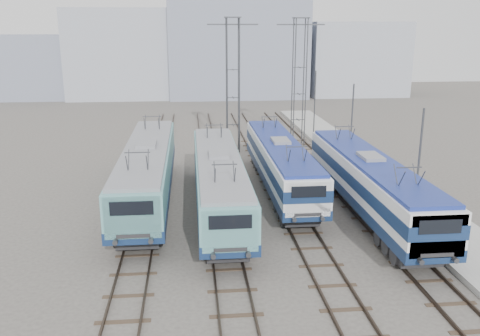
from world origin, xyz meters
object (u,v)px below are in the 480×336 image
Objects in this scene: catenary_tower_east at (299,77)px; mast_rear at (315,106)px; locomotive_center_right at (281,161)px; mast_mid at (351,129)px; locomotive_far_right at (370,181)px; mast_front at (418,171)px; locomotive_far_left at (147,169)px; catenary_tower_west at (233,79)px; locomotive_center_left at (219,179)px.

mast_rear is at bearing 43.60° from catenary_tower_east.
mast_mid is at bearing 34.74° from locomotive_center_right.
locomotive_far_right is 3.19m from mast_front.
locomotive_far_left is 1.08× the size of locomotive_center_right.
catenary_tower_west is (6.75, 14.00, 4.31)m from locomotive_far_left.
mast_rear is at bearing 24.94° from catenary_tower_west.
locomotive_far_left is 16.52m from mast_mid.
catenary_tower_west is 6.80m from catenary_tower_east.
locomotive_far_left is at bearing 152.93° from locomotive_center_left.
locomotive_far_left reaches higher than locomotive_far_right.
mast_front is at bearing -50.11° from locomotive_center_right.
locomotive_far_left is 9.14m from locomotive_center_right.
mast_mid is at bearing -78.14° from catenary_tower_east.
catenary_tower_west is 22.00m from mast_front.
catenary_tower_east reaches higher than mast_rear.
mast_mid is 1.00× the size of mast_rear.
locomotive_center_right is at bearing -111.16° from mast_rear.
locomotive_center_left is 5.95m from locomotive_center_right.
mast_front is (15.35, -6.00, 1.17)m from locomotive_far_left.
catenary_tower_west is at bearing 100.28° from locomotive_center_right.
catenary_tower_east is at bearing 90.73° from locomotive_far_right.
catenary_tower_west is (2.25, 16.30, 4.42)m from locomotive_center_left.
locomotive_far_right is at bearing -8.85° from locomotive_center_left.
mast_rear is (0.00, 24.00, 0.00)m from mast_front.
catenary_tower_east is 4.28m from mast_rear.
catenary_tower_east reaches higher than locomotive_far_right.
locomotive_center_left is 1.48× the size of catenary_tower_east.
mast_front is at bearing -90.00° from mast_mid.
mast_front is at bearing -51.16° from locomotive_far_right.
mast_rear is (15.35, 18.00, 1.17)m from locomotive_far_left.
locomotive_center_right is at bearing -145.26° from mast_mid.
locomotive_far_left is 21.22m from catenary_tower_east.
mast_rear reaches higher than locomotive_far_right.
mast_mid is at bearing 37.42° from locomotive_center_left.
catenary_tower_west is at bearing 113.27° from mast_front.
locomotive_far_right reaches higher than locomotive_center_right.
locomotive_center_left and locomotive_far_right have the same top height.
catenary_tower_west reaches higher than mast_front.
locomotive_far_left is at bearing -129.63° from catenary_tower_east.
catenary_tower_west reaches higher than locomotive_far_right.
mast_front and mast_mid have the same top height.
catenary_tower_east is 22.32m from mast_front.
locomotive_center_right is at bearing -79.72° from catenary_tower_west.
mast_front is (2.10, -22.00, -3.14)m from catenary_tower_east.
mast_front is at bearing -18.82° from locomotive_center_left.
mast_front is (10.85, -3.70, 1.28)m from locomotive_center_left.
locomotive_center_left is at bearing 161.18° from mast_front.
mast_front is at bearing -84.55° from catenary_tower_east.
locomotive_center_right is 15.66m from catenary_tower_east.
locomotive_far_left is 23.69m from mast_rear.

